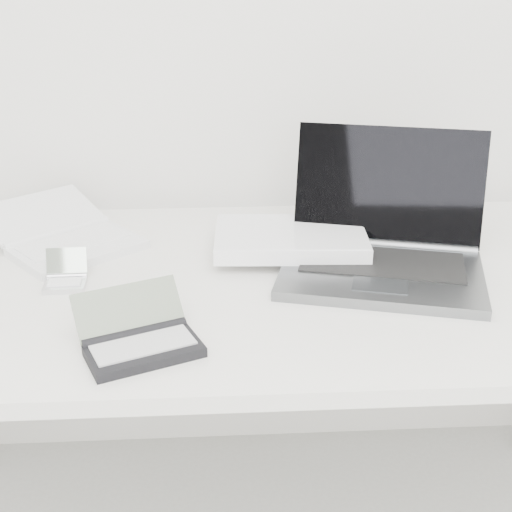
{
  "coord_description": "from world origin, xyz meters",
  "views": [
    {
      "loc": [
        -0.1,
        0.3,
        1.32
      ],
      "look_at": [
        -0.03,
        1.51,
        0.79
      ],
      "focal_mm": 50.0,
      "sensor_mm": 36.0,
      "label": 1
    }
  ],
  "objects": [
    {
      "name": "palmtop_charcoal",
      "position": [
        -0.23,
        1.29,
        0.75
      ],
      "size": [
        0.22,
        0.21,
        0.08
      ],
      "rotation": [
        0.0,
        0.0,
        0.4
      ],
      "color": "black",
      "rests_on": "desk"
    },
    {
      "name": "desk",
      "position": [
        0.0,
        1.55,
        0.68
      ],
      "size": [
        1.6,
        0.8,
        0.73
      ],
      "color": "white",
      "rests_on": "ground"
    },
    {
      "name": "laptop_large",
      "position": [
        0.16,
        1.6,
        0.77
      ],
      "size": [
        0.56,
        0.42,
        0.25
      ],
      "rotation": [
        0.0,
        0.0,
        -0.26
      ],
      "color": "slate",
      "rests_on": "desk"
    },
    {
      "name": "pda_silver",
      "position": [
        -0.39,
        1.53,
        0.74
      ],
      "size": [
        0.08,
        0.08,
        0.06
      ],
      "rotation": [
        0.0,
        0.0,
        0.03
      ],
      "color": "silver",
      "rests_on": "desk"
    },
    {
      "name": "netbook_open_white",
      "position": [
        -0.42,
        1.73,
        0.75
      ],
      "size": [
        0.4,
        0.41,
        0.07
      ],
      "rotation": [
        0.0,
        0.0,
        0.68
      ],
      "color": "white",
      "rests_on": "desk"
    }
  ]
}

